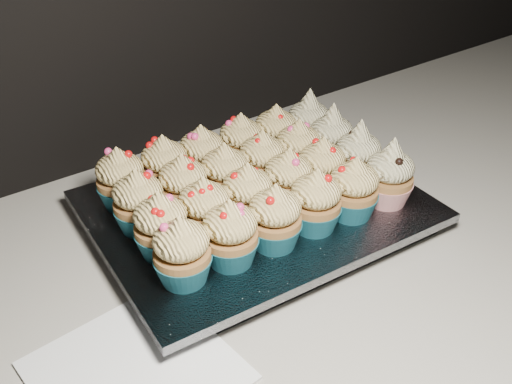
# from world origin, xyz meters

# --- Properties ---
(worktop) EXTENTS (2.44, 0.64, 0.04)m
(worktop) POSITION_xyz_m (0.00, 1.70, 0.88)
(worktop) COLOR beige
(worktop) RESTS_ON cabinet
(napkin) EXTENTS (0.19, 0.19, 0.00)m
(napkin) POSITION_xyz_m (-0.41, 1.61, 0.90)
(napkin) COLOR white
(napkin) RESTS_ON worktop
(baking_tray) EXTENTS (0.40, 0.31, 0.02)m
(baking_tray) POSITION_xyz_m (-0.17, 1.74, 0.91)
(baking_tray) COLOR black
(baking_tray) RESTS_ON worktop
(foil_lining) EXTENTS (0.43, 0.35, 0.01)m
(foil_lining) POSITION_xyz_m (-0.17, 1.74, 0.93)
(foil_lining) COLOR silver
(foil_lining) RESTS_ON baking_tray
(cupcake_0) EXTENTS (0.06, 0.06, 0.08)m
(cupcake_0) POSITION_xyz_m (-0.32, 1.66, 0.97)
(cupcake_0) COLOR #175F6F
(cupcake_0) RESTS_ON foil_lining
(cupcake_1) EXTENTS (0.06, 0.06, 0.08)m
(cupcake_1) POSITION_xyz_m (-0.26, 1.66, 0.97)
(cupcake_1) COLOR #175F6F
(cupcake_1) RESTS_ON foil_lining
(cupcake_2) EXTENTS (0.06, 0.06, 0.08)m
(cupcake_2) POSITION_xyz_m (-0.21, 1.65, 0.97)
(cupcake_2) COLOR #175F6F
(cupcake_2) RESTS_ON foil_lining
(cupcake_3) EXTENTS (0.06, 0.06, 0.08)m
(cupcake_3) POSITION_xyz_m (-0.15, 1.65, 0.97)
(cupcake_3) COLOR #175F6F
(cupcake_3) RESTS_ON foil_lining
(cupcake_4) EXTENTS (0.06, 0.06, 0.08)m
(cupcake_4) POSITION_xyz_m (-0.09, 1.64, 0.97)
(cupcake_4) COLOR #175F6F
(cupcake_4) RESTS_ON foil_lining
(cupcake_5) EXTENTS (0.06, 0.06, 0.10)m
(cupcake_5) POSITION_xyz_m (-0.03, 1.64, 0.97)
(cupcake_5) COLOR #A2161A
(cupcake_5) RESTS_ON foil_lining
(cupcake_6) EXTENTS (0.06, 0.06, 0.08)m
(cupcake_6) POSITION_xyz_m (-0.32, 1.72, 0.97)
(cupcake_6) COLOR #175F6F
(cupcake_6) RESTS_ON foil_lining
(cupcake_7) EXTENTS (0.06, 0.06, 0.08)m
(cupcake_7) POSITION_xyz_m (-0.26, 1.71, 0.97)
(cupcake_7) COLOR #175F6F
(cupcake_7) RESTS_ON foil_lining
(cupcake_8) EXTENTS (0.06, 0.06, 0.08)m
(cupcake_8) POSITION_xyz_m (-0.20, 1.71, 0.97)
(cupcake_8) COLOR #175F6F
(cupcake_8) RESTS_ON foil_lining
(cupcake_9) EXTENTS (0.06, 0.06, 0.08)m
(cupcake_9) POSITION_xyz_m (-0.14, 1.71, 0.97)
(cupcake_9) COLOR #175F6F
(cupcake_9) RESTS_ON foil_lining
(cupcake_10) EXTENTS (0.06, 0.06, 0.08)m
(cupcake_10) POSITION_xyz_m (-0.09, 1.70, 0.97)
(cupcake_10) COLOR #175F6F
(cupcake_10) RESTS_ON foil_lining
(cupcake_11) EXTENTS (0.06, 0.06, 0.10)m
(cupcake_11) POSITION_xyz_m (-0.03, 1.70, 0.97)
(cupcake_11) COLOR #A2161A
(cupcake_11) RESTS_ON foil_lining
(cupcake_12) EXTENTS (0.06, 0.06, 0.08)m
(cupcake_12) POSITION_xyz_m (-0.32, 1.77, 0.97)
(cupcake_12) COLOR #175F6F
(cupcake_12) RESTS_ON foil_lining
(cupcake_13) EXTENTS (0.06, 0.06, 0.08)m
(cupcake_13) POSITION_xyz_m (-0.26, 1.77, 0.97)
(cupcake_13) COLOR #175F6F
(cupcake_13) RESTS_ON foil_lining
(cupcake_14) EXTENTS (0.06, 0.06, 0.08)m
(cupcake_14) POSITION_xyz_m (-0.20, 1.77, 0.97)
(cupcake_14) COLOR #175F6F
(cupcake_14) RESTS_ON foil_lining
(cupcake_15) EXTENTS (0.06, 0.06, 0.08)m
(cupcake_15) POSITION_xyz_m (-0.14, 1.77, 0.97)
(cupcake_15) COLOR #175F6F
(cupcake_15) RESTS_ON foil_lining
(cupcake_16) EXTENTS (0.06, 0.06, 0.08)m
(cupcake_16) POSITION_xyz_m (-0.08, 1.76, 0.97)
(cupcake_16) COLOR #175F6F
(cupcake_16) RESTS_ON foil_lining
(cupcake_17) EXTENTS (0.06, 0.06, 0.10)m
(cupcake_17) POSITION_xyz_m (-0.03, 1.76, 0.97)
(cupcake_17) COLOR #A2161A
(cupcake_17) RESTS_ON foil_lining
(cupcake_18) EXTENTS (0.06, 0.06, 0.08)m
(cupcake_18) POSITION_xyz_m (-0.31, 1.83, 0.97)
(cupcake_18) COLOR #175F6F
(cupcake_18) RESTS_ON foil_lining
(cupcake_19) EXTENTS (0.06, 0.06, 0.08)m
(cupcake_19) POSITION_xyz_m (-0.25, 1.83, 0.97)
(cupcake_19) COLOR #175F6F
(cupcake_19) RESTS_ON foil_lining
(cupcake_20) EXTENTS (0.06, 0.06, 0.08)m
(cupcake_20) POSITION_xyz_m (-0.20, 1.83, 0.97)
(cupcake_20) COLOR #175F6F
(cupcake_20) RESTS_ON foil_lining
(cupcake_21) EXTENTS (0.06, 0.06, 0.08)m
(cupcake_21) POSITION_xyz_m (-0.13, 1.82, 0.97)
(cupcake_21) COLOR #175F6F
(cupcake_21) RESTS_ON foil_lining
(cupcake_22) EXTENTS (0.06, 0.06, 0.08)m
(cupcake_22) POSITION_xyz_m (-0.08, 1.82, 0.97)
(cupcake_22) COLOR #175F6F
(cupcake_22) RESTS_ON foil_lining
(cupcake_23) EXTENTS (0.06, 0.06, 0.10)m
(cupcake_23) POSITION_xyz_m (-0.02, 1.81, 0.97)
(cupcake_23) COLOR #A2161A
(cupcake_23) RESTS_ON foil_lining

